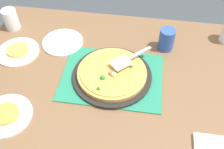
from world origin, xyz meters
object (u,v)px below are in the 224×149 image
(pizza_pan, at_px, (112,75))
(pizza, at_px, (112,73))
(plate_side, at_px, (63,42))
(served_slice_left, at_px, (5,114))
(plate_near_left, at_px, (6,115))
(cup_far, at_px, (11,19))
(pizza_server, at_px, (129,59))
(served_slice_right, at_px, (17,50))
(cup_corner, at_px, (166,39))
(plate_far_right, at_px, (18,52))
(napkin_stack, at_px, (210,149))

(pizza_pan, xyz_separation_m, pizza, (0.00, -0.00, 0.02))
(plate_side, distance_m, served_slice_left, 0.50)
(plate_near_left, height_order, served_slice_left, served_slice_left)
(cup_far, bearing_deg, plate_side, -15.12)
(pizza_pan, distance_m, pizza_server, 0.11)
(pizza_pan, height_order, served_slice_right, served_slice_right)
(served_slice_right, bearing_deg, pizza_server, -2.78)
(cup_corner, distance_m, pizza_server, 0.25)
(plate_far_right, bearing_deg, cup_far, 118.41)
(pizza_pan, distance_m, plate_near_left, 0.50)
(served_slice_left, bearing_deg, pizza, 34.40)
(cup_far, relative_size, napkin_stack, 1.00)
(cup_far, bearing_deg, plate_near_left, -70.23)
(plate_near_left, bearing_deg, served_slice_right, 104.96)
(cup_corner, xyz_separation_m, pizza_server, (-0.18, -0.18, 0.01))
(plate_far_right, xyz_separation_m, pizza_server, (0.58, -0.03, 0.06))
(plate_near_left, height_order, pizza_server, pizza_server)
(served_slice_left, bearing_deg, napkin_stack, -1.93)
(served_slice_right, distance_m, napkin_stack, 1.03)
(plate_near_left, xyz_separation_m, served_slice_left, (0.00, 0.00, 0.01))
(plate_side, bearing_deg, served_slice_right, -153.06)
(pizza_pan, bearing_deg, plate_near_left, -145.55)
(served_slice_left, distance_m, napkin_stack, 0.84)
(plate_far_right, height_order, napkin_stack, napkin_stack)
(pizza, relative_size, plate_far_right, 1.50)
(pizza, bearing_deg, served_slice_right, 169.34)
(plate_far_right, xyz_separation_m, served_slice_right, (0.00, 0.00, 0.01))
(pizza, height_order, napkin_stack, pizza)
(plate_near_left, distance_m, served_slice_left, 0.01)
(plate_side, xyz_separation_m, cup_corner, (0.55, 0.04, 0.06))
(napkin_stack, bearing_deg, plate_side, 144.80)
(plate_far_right, relative_size, pizza_server, 1.13)
(plate_side, height_order, napkin_stack, napkin_stack)
(plate_far_right, distance_m, cup_corner, 0.78)
(served_slice_left, relative_size, cup_corner, 0.92)
(served_slice_right, relative_size, napkin_stack, 0.92)
(plate_side, height_order, served_slice_left, served_slice_left)
(plate_far_right, bearing_deg, served_slice_left, -75.04)
(pizza_pan, height_order, cup_far, cup_far)
(pizza_pan, relative_size, served_slice_left, 3.45)
(served_slice_right, bearing_deg, plate_far_right, 0.00)
(cup_corner, distance_m, napkin_stack, 0.59)
(pizza_pan, distance_m, cup_corner, 0.35)
(plate_side, distance_m, pizza_server, 0.40)
(napkin_stack, bearing_deg, pizza_server, 133.37)
(pizza_server, height_order, napkin_stack, pizza_server)
(plate_near_left, height_order, plate_far_right, same)
(plate_far_right, bearing_deg, served_slice_right, 0.00)
(plate_far_right, height_order, served_slice_left, served_slice_left)
(pizza_server, bearing_deg, cup_far, 162.17)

